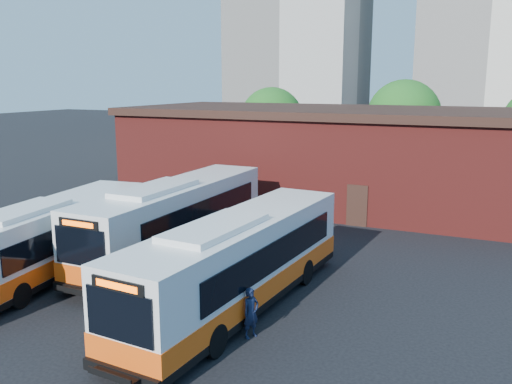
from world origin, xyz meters
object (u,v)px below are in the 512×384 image
at_px(bus_midwest, 176,221).
at_px(transit_worker, 251,313).
at_px(bus_mideast, 238,266).
at_px(bus_west, 50,242).

distance_m(bus_midwest, transit_worker, 9.36).
xyz_separation_m(bus_midwest, bus_mideast, (5.48, -4.32, -0.05)).
xyz_separation_m(bus_west, bus_mideast, (8.77, 0.33, 0.11)).
distance_m(bus_mideast, transit_worker, 2.53).
height_order(bus_west, transit_worker, bus_west).
relative_size(bus_midwest, transit_worker, 7.99).
distance_m(bus_west, bus_mideast, 8.78).
relative_size(bus_midwest, bus_mideast, 1.02).
bearing_deg(bus_mideast, bus_midwest, 145.58).
distance_m(bus_west, bus_midwest, 5.70).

